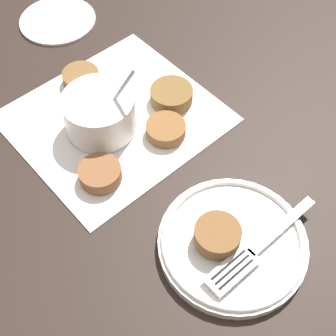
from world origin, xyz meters
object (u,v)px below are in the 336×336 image
(sauce_bowl, at_px, (100,114))
(fork, at_px, (251,253))
(fritter_on_plate, at_px, (217,235))
(serving_plate, at_px, (233,243))
(extra_saucer, at_px, (57,19))

(sauce_bowl, xyz_separation_m, fork, (0.04, -0.28, -0.01))
(sauce_bowl, relative_size, fork, 0.62)
(sauce_bowl, bearing_deg, fritter_on_plate, -84.76)
(serving_plate, xyz_separation_m, fritter_on_plate, (-0.02, 0.01, 0.02))
(serving_plate, relative_size, extra_saucer, 1.37)
(fritter_on_plate, height_order, extra_saucer, fritter_on_plate)
(sauce_bowl, bearing_deg, serving_plate, -81.37)
(serving_plate, relative_size, fork, 1.01)
(serving_plate, bearing_deg, fork, -79.13)
(fritter_on_plate, bearing_deg, serving_plate, -35.10)
(sauce_bowl, height_order, extra_saucer, sauce_bowl)
(fork, bearing_deg, sauce_bowl, 98.84)
(sauce_bowl, height_order, serving_plate, sauce_bowl)
(serving_plate, height_order, extra_saucer, serving_plate)
(fork, bearing_deg, serving_plate, 100.87)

